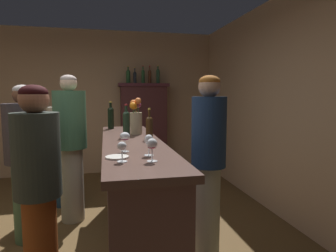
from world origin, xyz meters
name	(u,v)px	position (x,y,z in m)	size (l,w,h in m)	color
wall_back	(80,103)	(0.00, 3.05, 1.35)	(5.19, 0.12, 2.71)	tan
wall_right	(312,109)	(2.59, 0.00, 1.35)	(0.12, 6.10, 2.71)	tan
bar_counter	(133,195)	(0.69, 0.04, 0.54)	(0.54, 2.54, 1.07)	#503532
display_cabinet	(144,127)	(1.16, 2.76, 0.89)	(0.93, 0.39, 1.72)	#462122
wine_bottle_chardonnay	(149,126)	(0.87, 0.10, 1.20)	(0.07, 0.07, 0.30)	#402912
wine_bottle_malbec	(136,120)	(0.82, 0.83, 1.21)	(0.07, 0.07, 0.31)	#4D2914
wine_bottle_rose	(126,122)	(0.66, 0.31, 1.22)	(0.07, 0.07, 0.34)	#1E3221
wine_bottle_merlot	(111,116)	(0.52, 1.08, 1.23)	(0.08, 0.08, 0.35)	black
wine_glass_front	(125,137)	(0.59, -0.48, 1.19)	(0.08, 0.08, 0.15)	white
wine_glass_mid	(122,147)	(0.55, -0.82, 1.17)	(0.07, 0.07, 0.13)	white
wine_glass_rear	(152,145)	(0.74, -0.85, 1.18)	(0.07, 0.07, 0.15)	white
wine_glass_spare	(149,141)	(0.75, -0.66, 1.18)	(0.07, 0.07, 0.15)	white
flower_arrangement	(136,118)	(0.78, 0.50, 1.25)	(0.14, 0.16, 0.40)	tan
cheese_plate	(117,157)	(0.52, -0.69, 1.08)	(0.16, 0.16, 0.01)	white
display_bottle_left	(128,76)	(0.88, 2.76, 1.85)	(0.08, 0.08, 0.32)	#244E28
display_bottle_midleft	(135,77)	(1.01, 2.76, 1.84)	(0.06, 0.06, 0.30)	#222831
display_bottle_center	(143,76)	(1.16, 2.76, 1.86)	(0.06, 0.06, 0.33)	#26522C
display_bottle_midright	(150,76)	(1.29, 2.76, 1.86)	(0.06, 0.06, 0.33)	#4A2616
display_bottle_right	(158,75)	(1.44, 2.76, 1.87)	(0.07, 0.07, 0.34)	#25452D
patron_by_cabinet	(38,182)	(-0.04, -0.48, 0.88)	(0.33, 0.33, 1.58)	brown
patron_redhead	(26,158)	(-0.34, 0.46, 0.87)	(0.40, 0.40, 1.61)	#3F6547
patron_near_entrance	(62,145)	(-0.12, 1.39, 0.83)	(0.36, 0.36, 1.52)	#1A334A
patron_tall	(71,142)	(0.05, 0.86, 0.95)	(0.37, 0.37, 1.74)	#B0A892
bartender	(208,159)	(1.34, -0.26, 0.94)	(0.31, 0.31, 1.68)	#979D8A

